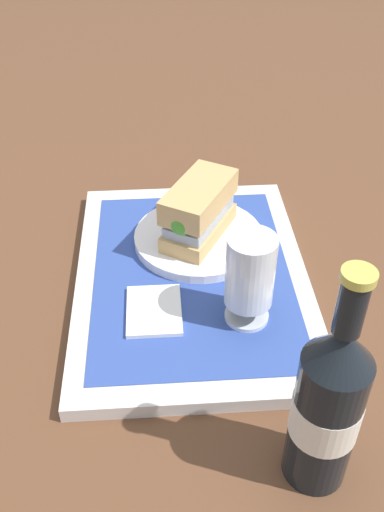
# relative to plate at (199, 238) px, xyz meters

# --- Properties ---
(ground_plane) EXTENTS (3.00, 3.00, 0.00)m
(ground_plane) POSITION_rel_plate_xyz_m (0.07, -0.01, -0.03)
(ground_plane) COLOR brown
(tray) EXTENTS (0.44, 0.32, 0.02)m
(tray) POSITION_rel_plate_xyz_m (0.07, -0.01, -0.02)
(tray) COLOR silver
(tray) RESTS_ON ground_plane
(placemat) EXTENTS (0.38, 0.27, 0.00)m
(placemat) POSITION_rel_plate_xyz_m (0.07, -0.01, -0.01)
(placemat) COLOR #2D4793
(placemat) RESTS_ON tray
(plate) EXTENTS (0.19, 0.19, 0.01)m
(plate) POSITION_rel_plate_xyz_m (0.00, 0.00, 0.00)
(plate) COLOR white
(plate) RESTS_ON placemat
(sandwich) EXTENTS (0.14, 0.12, 0.08)m
(sandwich) POSITION_rel_plate_xyz_m (0.00, -0.00, 0.05)
(sandwich) COLOR tan
(sandwich) RESTS_ON plate
(beer_glass) EXTENTS (0.06, 0.06, 0.12)m
(beer_glass) POSITION_rel_plate_xyz_m (0.16, 0.05, 0.06)
(beer_glass) COLOR silver
(beer_glass) RESTS_ON placemat
(napkin_folded) EXTENTS (0.09, 0.07, 0.01)m
(napkin_folded) POSITION_rel_plate_xyz_m (0.14, -0.07, -0.00)
(napkin_folded) COLOR white
(napkin_folded) RESTS_ON placemat
(beer_bottle) EXTENTS (0.07, 0.07, 0.27)m
(beer_bottle) POSITION_rel_plate_xyz_m (0.36, 0.09, 0.08)
(beer_bottle) COLOR black
(beer_bottle) RESTS_ON ground_plane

